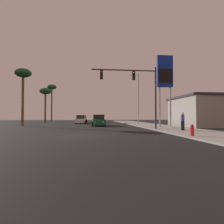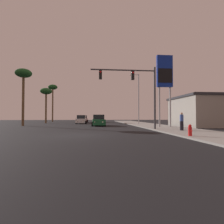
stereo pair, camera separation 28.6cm
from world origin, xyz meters
name	(u,v)px [view 1 (the left image)]	position (x,y,z in m)	size (l,w,h in m)	color
ground_plane	(81,135)	(0.00, 0.00, 0.00)	(120.00, 120.00, 0.00)	black
sidewalk_right	(156,126)	(9.50, 10.00, 0.06)	(5.00, 60.00, 0.12)	gray
building_gas_station	(213,111)	(18.00, 10.14, 2.16)	(10.30, 8.30, 4.30)	gray
car_white	(81,120)	(-1.60, 22.20, 0.76)	(2.04, 4.34, 1.68)	silver
car_black	(97,119)	(1.82, 29.15, 0.76)	(2.04, 4.34, 1.68)	black
car_red	(83,119)	(-1.69, 29.84, 0.76)	(2.04, 4.33, 1.68)	maroon
car_green	(99,121)	(1.69, 13.02, 0.76)	(2.04, 4.34, 1.68)	#195933
traffic_light_mast	(138,85)	(5.53, 4.43, 4.70)	(6.82, 0.36, 6.50)	#38383D
street_lamp	(138,96)	(8.86, 17.50, 5.12)	(1.74, 0.24, 9.00)	#99999E
gas_station_sign	(165,75)	(9.90, 7.79, 6.62)	(2.00, 0.42, 9.00)	#99999E
fire_hydrant	(192,130)	(7.48, -2.31, 0.49)	(0.24, 0.34, 0.76)	red
pedestrian_on_sidewalk	(183,120)	(9.16, 2.09, 1.03)	(0.34, 0.32, 1.67)	#23232D
palm_tree_far	(52,89)	(-10.08, 34.00, 8.59)	(2.40, 2.40, 9.88)	brown
palm_tree_near	(23,76)	(-9.63, 14.00, 7.48)	(2.40, 2.40, 8.62)	brown
palm_tree_mid	(45,93)	(-9.03, 24.00, 6.35)	(2.40, 2.40, 7.35)	brown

